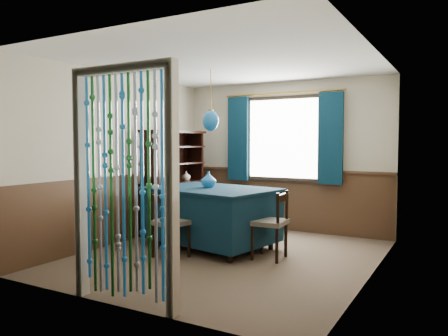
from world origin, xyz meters
The scene contains 22 objects.
floor centered at (0.00, 0.00, 0.00)m, with size 4.00×4.00×0.00m, color brown.
ceiling centered at (0.00, 0.00, 2.50)m, with size 4.00×4.00×0.00m, color silver.
wall_back centered at (0.00, 2.00, 1.25)m, with size 3.60×3.60×0.00m, color #BFB59C.
wall_front centered at (0.00, -2.00, 1.25)m, with size 3.60×3.60×0.00m, color #BFB59C.
wall_left centered at (-1.80, 0.00, 1.25)m, with size 4.00×4.00×0.00m, color #BFB59C.
wall_right centered at (1.80, 0.00, 1.25)m, with size 4.00×4.00×0.00m, color #BFB59C.
wainscot_back centered at (0.00, 1.99, 0.50)m, with size 3.60×3.60×0.00m, color #472D1B.
wainscot_front centered at (0.00, -1.99, 0.50)m, with size 3.60×3.60×0.00m, color #472D1B.
wainscot_left centered at (-1.79, 0.00, 0.50)m, with size 4.00×4.00×0.00m, color #472D1B.
wainscot_right centered at (1.79, 0.00, 0.50)m, with size 4.00×4.00×0.00m, color #472D1B.
window centered at (0.00, 1.95, 1.55)m, with size 1.32×0.12×1.42m, color black.
doorway centered at (0.00, -1.94, 1.05)m, with size 1.16×0.12×2.18m, color silver, non-canonical shape.
dining_table centered at (-0.44, 0.32, 0.48)m, with size 1.95×1.52×0.85m.
chair_near centered at (-0.62, -0.42, 0.45)m, with size 0.50×0.49×0.85m.
chair_far centered at (-0.25, 1.09, 0.43)m, with size 0.51×0.50×0.80m.
chair_left centered at (-1.41, 0.57, 0.50)m, with size 0.51×0.52×0.94m.
chair_right centered at (0.55, 0.18, 0.46)m, with size 0.43×0.45×0.87m.
sideboard centered at (-1.56, 0.97, 0.59)m, with size 0.56×1.32×1.68m.
pendant_lamp centered at (-0.44, 0.32, 1.79)m, with size 0.23×0.23×0.85m.
vase_table centered at (-0.50, 0.36, 0.95)m, with size 0.20×0.20×0.21m, color #165C9B.
bowl_shelf centered at (-1.50, 0.74, 1.17)m, with size 0.19×0.19×0.05m, color beige.
vase_sideboard centered at (-1.50, 1.27, 0.92)m, with size 0.16×0.16×0.17m, color beige.
Camera 1 is at (2.71, -4.92, 1.48)m, focal length 35.00 mm.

